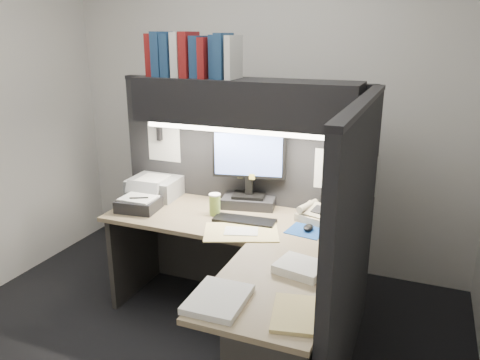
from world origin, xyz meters
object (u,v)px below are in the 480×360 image
at_px(monitor, 249,177).
at_px(notebook_stack, 139,205).
at_px(coffee_cup, 215,205).
at_px(keyboard, 244,220).
at_px(overhead_shelf, 244,102).
at_px(desk, 244,306).
at_px(telephone, 316,214).
at_px(printer, 155,187).

xyz_separation_m(monitor, notebook_stack, (-0.70, -0.37, -0.18)).
relative_size(monitor, coffee_cup, 3.93).
bearing_deg(keyboard, notebook_stack, -178.33).
bearing_deg(overhead_shelf, notebook_stack, -156.50).
bearing_deg(overhead_shelf, desk, -68.21).
bearing_deg(telephone, monitor, -169.87).
relative_size(telephone, printer, 0.58).
relative_size(desk, monitor, 3.01).
distance_m(desk, keyboard, 0.64).
height_order(telephone, notebook_stack, same).
relative_size(overhead_shelf, keyboard, 3.69).
bearing_deg(overhead_shelf, keyboard, -67.00).
bearing_deg(desk, keyboard, 111.27).
bearing_deg(desk, coffee_cup, 127.82).
distance_m(monitor, telephone, 0.55).
height_order(keyboard, notebook_stack, notebook_stack).
relative_size(overhead_shelf, monitor, 2.74).
bearing_deg(keyboard, overhead_shelf, 109.04).
relative_size(monitor, printer, 1.53).
relative_size(overhead_shelf, telephone, 7.25).
xyz_separation_m(desk, overhead_shelf, (-0.30, 0.75, 1.06)).
xyz_separation_m(keyboard, coffee_cup, (-0.24, 0.04, 0.06)).
bearing_deg(keyboard, telephone, 22.10).
xyz_separation_m(overhead_shelf, coffee_cup, (-0.14, -0.18, -0.70)).
bearing_deg(monitor, desk, -82.20).
bearing_deg(printer, overhead_shelf, -3.25).
bearing_deg(desk, printer, 143.88).
bearing_deg(monitor, notebook_stack, -163.95).
bearing_deg(printer, telephone, -3.54).
xyz_separation_m(overhead_shelf, printer, (-0.74, 0.00, -0.70)).
xyz_separation_m(desk, notebook_stack, (-0.99, 0.45, 0.33)).
bearing_deg(printer, notebook_stack, -83.87).
distance_m(keyboard, telephone, 0.48).
bearing_deg(notebook_stack, monitor, 27.48).
height_order(monitor, keyboard, monitor).
xyz_separation_m(telephone, notebook_stack, (-1.22, -0.29, -0.00)).
height_order(printer, notebook_stack, printer).
xyz_separation_m(telephone, coffee_cup, (-0.67, -0.17, 0.03)).
height_order(overhead_shelf, keyboard, overhead_shelf).
distance_m(overhead_shelf, keyboard, 0.80).
relative_size(coffee_cup, notebook_stack, 0.52).
relative_size(desk, notebook_stack, 6.10).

